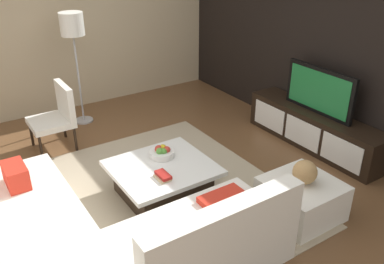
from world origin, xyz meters
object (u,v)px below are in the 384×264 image
Objects in this scene: media_console at (314,129)px; book_stack at (163,176)px; coffee_table at (163,180)px; fruit_bowl at (162,152)px; television at (319,91)px; accent_chair_near at (57,113)px; sectional_couch at (98,239)px; ottoman at (301,199)px; floor_lamp at (72,31)px; decorative_ball at (305,172)px.

book_stack is at bearing -87.10° from media_console.
fruit_bowl reaches higher than coffee_table.
accent_chair_near is at bearing -123.15° from television.
accent_chair_near is (-2.40, 0.40, 0.21)m from sectional_couch.
ottoman is at bearing 76.59° from sectional_couch.
book_stack is (0.12, -2.41, 0.16)m from media_console.
fruit_bowl is at bearing 150.54° from coffee_table.
accent_chair_near reaches higher than book_stack.
book_stack is (2.01, 0.47, -0.08)m from accent_chair_near.
decorative_ball is at bearing 16.86° from floor_lamp.
floor_lamp reaches higher than sectional_couch.
fruit_bowl reaches higher than media_console.
decorative_ball is at bearing 76.59° from sectional_couch.
ottoman is at bearing 35.63° from fruit_bowl.
floor_lamp is 2.36× the size of ottoman.
fruit_bowl is at bearing 151.57° from book_stack.
decorative_ball is at bearing -52.38° from television.
ottoman is at bearing 42.84° from coffee_table.
sectional_couch is at bearing -17.29° from floor_lamp.
ottoman is (0.99, -1.29, -0.05)m from media_console.
sectional_couch reaches higher than fruit_bowl.
floor_lamp is 5.90× the size of fruit_bowl.
book_stack is at bearing 114.29° from sectional_couch.
television reaches higher than coffee_table.
accent_chair_near is 3.54× the size of decorative_ball.
floor_lamp is at bearing -136.86° from television.
coffee_table is (-0.10, -2.30, -0.60)m from television.
media_console is at bearing 43.13° from floor_lamp.
television is 1.53× the size of ottoman.
coffee_table is 0.31m from fruit_bowl.
sectional_couch is 3.46× the size of ottoman.
sectional_couch is at bearing -103.41° from decorative_ball.
book_stack is (-0.87, -1.13, -0.12)m from decorative_ball.
decorative_ball is (1.27, 0.91, 0.09)m from fruit_bowl.
accent_chair_near is at bearing -41.09° from floor_lamp.
fruit_bowl is at bearing 30.04° from accent_chair_near.
accent_chair_near is 4.32× the size of book_stack.
ottoman is 1.58m from fruit_bowl.
fruit_bowl is at bearing 3.81° from floor_lamp.
media_console is 2.95× the size of ottoman.
floor_lamp is at bearing 162.71° from sectional_couch.
floor_lamp is at bearing 145.76° from accent_chair_near.
coffee_table is at bearing 1.12° from floor_lamp.
decorative_ball is (0.48, 2.00, 0.24)m from sectional_couch.
book_stack is at bearing -27.59° from coffee_table.
decorative_ball is (0.99, -1.29, 0.27)m from media_console.
decorative_ball is at bearing 35.63° from fruit_bowl.
book_stack is at bearing -127.61° from ottoman.
accent_chair_near is 3.11× the size of fruit_bowl.
accent_chair_near is (-1.78, -0.59, 0.29)m from coffee_table.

